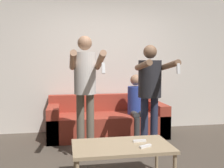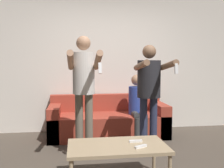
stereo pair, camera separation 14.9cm
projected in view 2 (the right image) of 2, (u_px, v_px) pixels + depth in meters
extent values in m
plane|color=#4C4238|center=(124.00, 165.00, 3.43)|extent=(14.00, 14.00, 0.00)
cube|color=silver|center=(107.00, 62.00, 5.18)|extent=(6.40, 0.06, 2.70)
cube|color=#9E3828|center=(108.00, 125.00, 4.78)|extent=(2.11, 0.85, 0.41)
cube|color=#9E3828|center=(106.00, 102.00, 5.09)|extent=(2.11, 0.16, 0.32)
cube|color=#9E3828|center=(55.00, 122.00, 4.64)|extent=(0.20, 0.85, 0.59)
cube|color=#9E3828|center=(159.00, 119.00, 4.90)|extent=(0.20, 0.85, 0.59)
cylinder|color=#6B6051|center=(79.00, 126.00, 3.70)|extent=(0.11, 0.11, 0.91)
cylinder|color=#6B6051|center=(89.00, 125.00, 3.72)|extent=(0.11, 0.11, 0.91)
cylinder|color=silver|center=(84.00, 73.00, 3.65)|extent=(0.31, 0.31, 0.58)
sphere|color=#A87A5B|center=(83.00, 43.00, 3.61)|extent=(0.20, 0.20, 0.20)
cylinder|color=#A87A5B|center=(71.00, 61.00, 3.31)|extent=(0.08, 0.62, 0.25)
cylinder|color=#A87A5B|center=(98.00, 61.00, 3.36)|extent=(0.08, 0.62, 0.25)
cube|color=white|center=(100.00, 68.00, 3.07)|extent=(0.04, 0.06, 0.13)
cylinder|color=#282D47|center=(143.00, 126.00, 3.83)|extent=(0.11, 0.11, 0.84)
cylinder|color=#282D47|center=(153.00, 125.00, 3.85)|extent=(0.11, 0.11, 0.84)
cylinder|color=#232328|center=(149.00, 79.00, 3.78)|extent=(0.33, 0.33, 0.54)
sphere|color=brown|center=(149.00, 52.00, 3.75)|extent=(0.20, 0.20, 0.20)
cylinder|color=brown|center=(141.00, 65.00, 3.47)|extent=(0.08, 0.57, 0.16)
cylinder|color=brown|center=(168.00, 65.00, 3.52)|extent=(0.08, 0.57, 0.16)
cube|color=white|center=(176.00, 69.00, 3.25)|extent=(0.04, 0.05, 0.13)
cylinder|color=#383838|center=(137.00, 130.00, 4.44)|extent=(0.11, 0.11, 0.41)
cylinder|color=#383838|center=(145.00, 129.00, 4.46)|extent=(0.11, 0.11, 0.41)
cylinder|color=#383838|center=(135.00, 114.00, 4.58)|extent=(0.11, 0.32, 0.11)
cylinder|color=#383838|center=(142.00, 114.00, 4.60)|extent=(0.11, 0.32, 0.11)
cylinder|color=#2D429E|center=(137.00, 100.00, 4.73)|extent=(0.29, 0.29, 0.50)
sphere|color=#A87A5B|center=(137.00, 80.00, 4.70)|extent=(0.20, 0.20, 0.20)
cube|color=tan|center=(117.00, 146.00, 2.89)|extent=(1.09, 0.63, 0.04)
cylinder|color=tan|center=(72.00, 159.00, 3.11)|extent=(0.04, 0.04, 0.40)
cylinder|color=tan|center=(154.00, 155.00, 3.25)|extent=(0.04, 0.04, 0.40)
cube|color=white|center=(141.00, 147.00, 2.79)|extent=(0.15, 0.10, 0.02)
cube|color=white|center=(136.00, 141.00, 2.99)|extent=(0.15, 0.04, 0.02)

